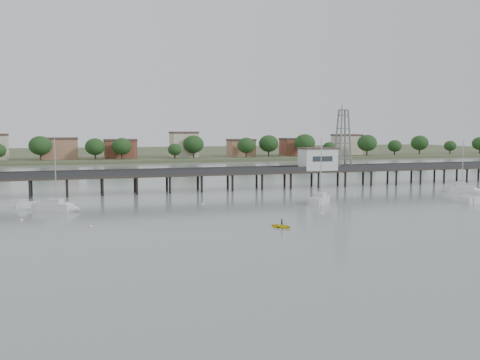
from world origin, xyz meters
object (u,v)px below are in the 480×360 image
Objects in this scene: sailboat_e at (465,189)px; white_tender at (27,205)px; pier at (215,174)px; sailboat_c at (322,199)px; yellow_dinghy at (282,227)px; sailboat_b at (61,207)px; lattice_tower at (343,140)px.

sailboat_e is 89.36m from white_tender.
sailboat_c reaches higher than pier.
pier is at bearing 52.17° from yellow_dinghy.
yellow_dinghy is (29.51, -24.92, -0.65)m from sailboat_b.
lattice_tower reaches higher than sailboat_c.
sailboat_e is at bearing 30.16° from sailboat_b.
pier is at bearing 11.33° from white_tender.
white_tender is at bearing 104.15° from yellow_dinghy.
pier is at bearing -180.00° from lattice_tower.
sailboat_e is at bearing -7.45° from yellow_dinghy.
pier reaches higher than yellow_dinghy.
pier reaches higher than white_tender.
sailboat_e is at bearing -12.65° from white_tender.
sailboat_c is at bearing -21.28° from white_tender.
white_tender is at bearing 121.57° from sailboat_c.
pier is at bearing 61.68° from sailboat_b.
sailboat_b reaches higher than sailboat_e.
sailboat_e reaches higher than pier.
sailboat_e is 38.19m from sailboat_c.
pier is 32.34m from lattice_tower.
sailboat_e is 2.71× the size of white_tender.
sailboat_e is at bearing -42.74° from lattice_tower.
sailboat_b is at bearing 127.58° from sailboat_c.
yellow_dinghy is at bearing -175.64° from sailboat_c.
lattice_tower is 1.32× the size of sailboat_e.
yellow_dinghy is (-54.10, -27.69, -0.65)m from sailboat_e.
yellow_dinghy is (35.19, -30.91, -0.49)m from white_tender.
pier is 51.26× the size of yellow_dinghy.
yellow_dinghy is at bearing -126.51° from lattice_tower.
sailboat_b is 83.66m from sailboat_e.
lattice_tower is at bearing 7.00° from sailboat_c.
lattice_tower is at bearing 46.70° from sailboat_b.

